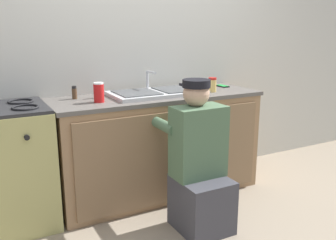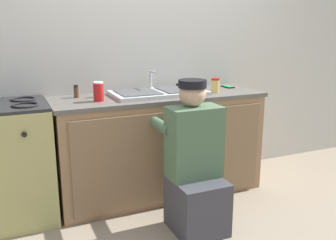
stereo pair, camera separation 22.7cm
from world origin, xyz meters
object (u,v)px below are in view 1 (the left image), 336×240
Objects in this scene: plumber_person at (199,169)px; spice_bottle_red at (98,92)px; spice_bottle_pepper at (74,93)px; soda_cup_red at (99,92)px; cell_phone at (222,86)px; sink_double_basin at (157,92)px; condiment_jar at (212,85)px; stove_range at (9,167)px.

plumber_person reaches higher than spice_bottle_red.
soda_cup_red is (0.13, -0.22, 0.02)m from spice_bottle_pepper.
spice_bottle_pepper is 0.75× the size of cell_phone.
sink_double_basin is at bearing 8.69° from soda_cup_red.
spice_bottle_red reaches higher than cell_phone.
spice_bottle_pepper is (-1.17, 0.25, -0.01)m from condiment_jar.
cell_phone is at bearing 7.59° from soda_cup_red.
spice_bottle_pepper is 1.43m from cell_phone.
spice_bottle_pepper reaches higher than cell_phone.
spice_bottle_pepper is at bearing 164.37° from spice_bottle_red.
condiment_jar is (1.71, -0.11, 0.50)m from stove_range.
stove_range is (-1.22, -0.00, -0.46)m from sink_double_basin.
stove_range is 6.10× the size of soda_cup_red.
spice_bottle_pepper is at bearing 168.45° from sink_double_basin.
stove_range is 8.83× the size of spice_bottle_red.
condiment_jar is at bearing -11.35° from spice_bottle_red.
spice_bottle_red is (0.73, 0.09, 0.49)m from stove_range.
stove_range is 1.40m from plumber_person.
condiment_jar is (0.49, 0.58, 0.50)m from plumber_person.
spice_bottle_red is 0.82× the size of condiment_jar.
plumber_person is at bearing -50.78° from spice_bottle_pepper.
soda_cup_red is (-1.29, -0.17, 0.07)m from cell_phone.
soda_cup_red is at bearing -172.41° from cell_phone.
spice_bottle_red is (-0.49, 0.09, 0.03)m from sink_double_basin.
plumber_person reaches higher than sink_double_basin.
sink_double_basin is at bearing 0.10° from stove_range.
stove_range is at bearing 173.28° from soda_cup_red.
stove_range is at bearing 150.68° from plumber_person.
sink_double_basin is 1.30m from stove_range.
sink_double_basin is 6.25× the size of condiment_jar.
cell_phone is 1.31m from soda_cup_red.
spice_bottle_pepper is at bearing 129.22° from plumber_person.
soda_cup_red is at bearing 131.73° from plumber_person.
spice_bottle_red is at bearing 6.96° from stove_range.
sink_double_basin is 0.86× the size of stove_range.
spice_bottle_red is at bearing 168.65° from condiment_jar.
soda_cup_red reaches higher than spice_bottle_red.
spice_bottle_red and spice_bottle_pepper have the same top height.
stove_range is 0.88m from spice_bottle_red.
spice_bottle_red is at bearing 122.45° from plumber_person.
condiment_jar is 1.22× the size of spice_bottle_pepper.
stove_range is at bearing -177.33° from cell_phone.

